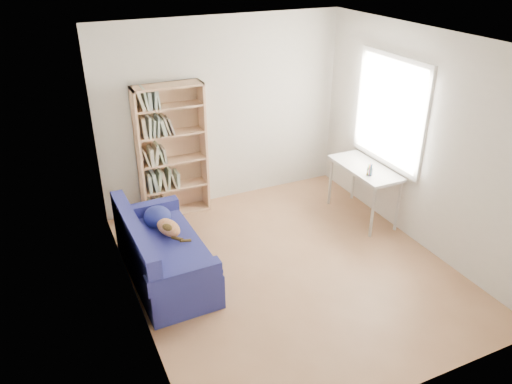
# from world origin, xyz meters

# --- Properties ---
(ground) EXTENTS (4.00, 4.00, 0.00)m
(ground) POSITION_xyz_m (0.00, 0.00, 0.00)
(ground) COLOR #9E6B47
(ground) RESTS_ON ground
(room_shell) EXTENTS (3.54, 4.04, 2.62)m
(room_shell) POSITION_xyz_m (0.10, 0.03, 1.64)
(room_shell) COLOR silver
(room_shell) RESTS_ON ground
(sofa) EXTENTS (0.82, 1.64, 0.80)m
(sofa) POSITION_xyz_m (-1.38, 0.46, 0.31)
(sofa) COLOR navy
(sofa) RESTS_ON ground
(bookshelf) EXTENTS (0.91, 0.28, 1.83)m
(bookshelf) POSITION_xyz_m (-0.81, 1.84, 0.84)
(bookshelf) COLOR tan
(bookshelf) RESTS_ON ground
(desk) EXTENTS (0.50, 1.09, 0.75)m
(desk) POSITION_xyz_m (1.48, 0.66, 0.67)
(desk) COLOR silver
(desk) RESTS_ON ground
(pen_cup) EXTENTS (0.08, 0.08, 0.16)m
(pen_cup) POSITION_xyz_m (1.37, 0.42, 0.81)
(pen_cup) COLOR white
(pen_cup) RESTS_ON desk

